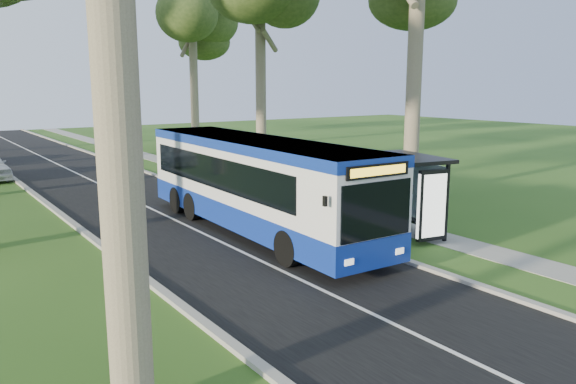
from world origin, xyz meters
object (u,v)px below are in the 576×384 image
bus_stop_sign (380,205)px  bus (256,184)px  bus_shelter (419,180)px  litter_bin (311,204)px

bus_stop_sign → bus: bearing=117.4°
bus → bus_stop_sign: bus is taller
bus_stop_sign → bus_shelter: 2.23m
bus → litter_bin: bus is taller
bus_shelter → litter_bin: size_ratio=4.28×
bus_stop_sign → litter_bin: 5.42m
bus_stop_sign → litter_bin: (1.17, 5.19, -1.02)m
litter_bin → bus: bearing=-160.7°
bus_shelter → litter_bin: 5.24m
bus → bus_shelter: size_ratio=3.60×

